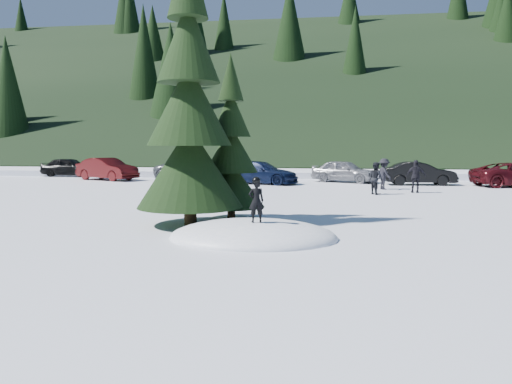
# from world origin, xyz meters

# --- Properties ---
(ground) EXTENTS (200.00, 200.00, 0.00)m
(ground) POSITION_xyz_m (0.00, 0.00, 0.00)
(ground) COLOR white
(ground) RESTS_ON ground
(snow_mound) EXTENTS (4.48, 3.52, 0.96)m
(snow_mound) POSITION_xyz_m (0.00, 0.00, 0.00)
(snow_mound) COLOR white
(snow_mound) RESTS_ON ground
(forest_hillside) EXTENTS (200.00, 60.00, 25.00)m
(forest_hillside) POSITION_xyz_m (0.00, 54.00, 12.50)
(forest_hillside) COLOR black
(forest_hillside) RESTS_ON ground
(spruce_tall) EXTENTS (3.20, 3.20, 8.60)m
(spruce_tall) POSITION_xyz_m (-2.20, 1.80, 3.32)
(spruce_tall) COLOR black
(spruce_tall) RESTS_ON ground
(spruce_short) EXTENTS (2.20, 2.20, 5.37)m
(spruce_short) POSITION_xyz_m (-1.20, 3.20, 2.10)
(spruce_short) COLOR black
(spruce_short) RESTS_ON ground
(child_skier) EXTENTS (0.46, 0.37, 1.09)m
(child_skier) POSITION_xyz_m (0.13, -0.34, 1.02)
(child_skier) COLOR black
(child_skier) RESTS_ON snow_mound
(adult_0) EXTENTS (0.90, 0.97, 1.58)m
(adult_0) POSITION_xyz_m (4.29, 12.03, 0.79)
(adult_0) COLOR black
(adult_0) RESTS_ON ground
(adult_1) EXTENTS (1.00, 0.49, 1.66)m
(adult_1) POSITION_xyz_m (6.35, 13.08, 0.83)
(adult_1) COLOR black
(adult_1) RESTS_ON ground
(adult_2) EXTENTS (1.06, 1.25, 1.68)m
(adult_2) POSITION_xyz_m (4.98, 14.75, 0.84)
(adult_2) COLOR black
(adult_2) RESTS_ON ground
(car_0) EXTENTS (4.28, 1.95, 1.42)m
(car_0) POSITION_xyz_m (-17.29, 22.32, 0.71)
(car_0) COLOR black
(car_0) RESTS_ON ground
(car_1) EXTENTS (4.83, 3.30, 1.51)m
(car_1) POSITION_xyz_m (-12.85, 19.20, 0.75)
(car_1) COLOR #3D0B0B
(car_1) RESTS_ON ground
(car_2) EXTENTS (5.59, 3.22, 1.47)m
(car_2) POSITION_xyz_m (-6.51, 18.62, 0.73)
(car_2) COLOR #484B4F
(car_2) RESTS_ON ground
(car_3) EXTENTS (5.15, 3.28, 1.39)m
(car_3) POSITION_xyz_m (-2.15, 17.55, 0.70)
(car_3) COLOR black
(car_3) RESTS_ON ground
(car_4) EXTENTS (4.53, 3.28, 1.43)m
(car_4) POSITION_xyz_m (3.03, 19.58, 0.72)
(car_4) COLOR gray
(car_4) RESTS_ON ground
(car_5) EXTENTS (4.30, 1.78, 1.38)m
(car_5) POSITION_xyz_m (7.40, 18.07, 0.69)
(car_5) COLOR black
(car_5) RESTS_ON ground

